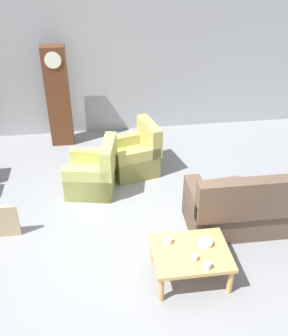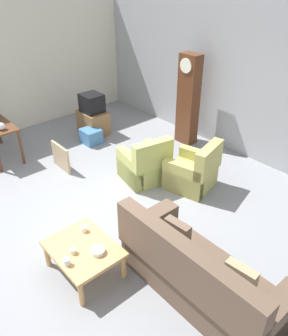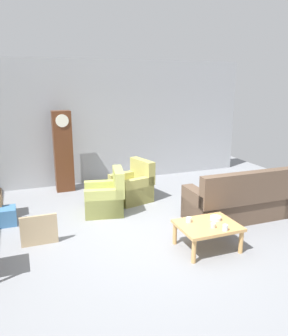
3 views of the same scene
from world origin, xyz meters
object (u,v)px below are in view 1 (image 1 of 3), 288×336
coffee_table_wood (191,255)px  bowl_white_stacked (205,243)px  couch_floral (260,207)px  cup_blue_rimmed (208,265)px  armchair_olive_far (135,156)px  cup_cream_tall (195,258)px  armchair_olive_near (94,174)px  cup_white_porcelain (168,241)px  grandfather_clock (58,97)px

coffee_table_wood → bowl_white_stacked: size_ratio=5.29×
couch_floral → cup_blue_rimmed: 1.59m
bowl_white_stacked → armchair_olive_far: bearing=103.6°
couch_floral → armchair_olive_far: 2.40m
cup_cream_tall → coffee_table_wood: bearing=93.0°
armchair_olive_near → armchair_olive_far: size_ratio=0.97×
armchair_olive_near → armchair_olive_far: bearing=33.1°
cup_white_porcelain → couch_floral: bearing=23.4°
coffee_table_wood → cup_cream_tall: (0.01, -0.14, 0.10)m
grandfather_clock → cup_blue_rimmed: size_ratio=20.74×
cup_blue_rimmed → bowl_white_stacked: size_ratio=0.53×
cup_blue_rimmed → cup_cream_tall: size_ratio=1.21×
coffee_table_wood → grandfather_clock: size_ratio=0.49×
armchair_olive_far → cup_cream_tall: (0.40, -2.72, 0.16)m
couch_floral → grandfather_clock: (-2.98, 3.03, 0.64)m
armchair_olive_far → cup_white_porcelain: 2.41m
grandfather_clock → cup_white_porcelain: 4.00m
armchair_olive_near → grandfather_clock: 1.99m
cup_white_porcelain → cup_blue_rimmed: cup_blue_rimmed is taller
cup_cream_tall → bowl_white_stacked: cup_cream_tall is taller
armchair_olive_far → cup_white_porcelain: armchair_olive_far is taller
cup_blue_rimmed → bowl_white_stacked: (0.08, 0.39, -0.02)m
coffee_table_wood → cup_white_porcelain: bearing=144.3°
cup_cream_tall → bowl_white_stacked: size_ratio=0.44×
grandfather_clock → cup_blue_rimmed: (1.87, -4.15, -0.52)m
cup_cream_tall → armchair_olive_far: bearing=98.4°
cup_white_porcelain → cup_cream_tall: 0.42m
grandfather_clock → cup_blue_rimmed: 4.58m
armchair_olive_near → grandfather_clock: size_ratio=0.47×
cup_cream_tall → bowl_white_stacked: 0.31m
couch_floral → cup_white_porcelain: couch_floral is taller
couch_floral → armchair_olive_near: couch_floral is taller
cup_blue_rimmed → cup_cream_tall: bearing=126.7°
armchair_olive_far → cup_cream_tall: armchair_olive_far is taller
armchair_olive_far → cup_white_porcelain: (0.14, -2.40, 0.16)m
couch_floral → armchair_olive_near: 2.71m
cup_white_porcelain → coffee_table_wood: bearing=-35.7°
bowl_white_stacked → cup_blue_rimmed: bearing=-101.8°
couch_floral → bowl_white_stacked: couch_floral is taller
grandfather_clock → bowl_white_stacked: 4.27m
coffee_table_wood → cup_blue_rimmed: 0.34m
cup_blue_rimmed → bowl_white_stacked: 0.40m
armchair_olive_near → cup_blue_rimmed: size_ratio=9.68×
cup_cream_tall → bowl_white_stacked: bearing=50.1°
grandfather_clock → cup_cream_tall: 4.40m
armchair_olive_near → coffee_table_wood: armchair_olive_near is taller
cup_blue_rimmed → cup_cream_tall: cup_blue_rimmed is taller
armchair_olive_far → grandfather_clock: (-1.35, 1.27, 0.69)m
armchair_olive_near → coffee_table_wood: bearing=-61.1°
bowl_white_stacked → armchair_olive_near: bearing=124.3°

